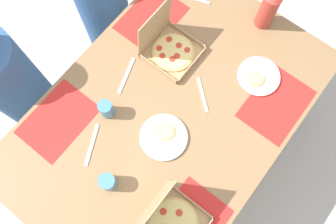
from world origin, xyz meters
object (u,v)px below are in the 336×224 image
Objects in this scene: pizza_box_corner_right at (169,220)px; diner_right_seat at (102,3)px; plate_middle at (258,77)px; diner_left_seat at (17,88)px; cup_red at (107,181)px; cup_dark at (106,109)px; plate_far_left at (164,137)px; pizza_box_corner_left at (169,47)px; soda_bottle at (269,8)px.

diner_right_seat reaches higher than pizza_box_corner_right.
plate_middle is 0.19× the size of diner_left_seat.
cup_red is at bearing -95.26° from diner_left_seat.
diner_left_seat is at bearing 107.54° from cup_dark.
cup_red is 0.09× the size of diner_right_seat.
plate_far_left is 0.34m from cup_red.
diner_left_seat reaches higher than pizza_box_corner_right.
pizza_box_corner_right is 0.59m from cup_dark.
plate_far_left and plate_middle have the same top height.
plate_far_left is 2.34× the size of cup_red.
plate_far_left is at bearing -145.23° from pizza_box_corner_left.
cup_red is (-0.04, 0.32, 0.00)m from pizza_box_corner_right.
diner_right_seat is (0.74, 0.00, -0.02)m from diner_left_seat.
cup_dark is 0.66m from diner_left_seat.
diner_left_seat is (-1.08, 0.90, -0.34)m from soda_bottle.
plate_far_left is at bearing -76.46° from cup_dark.
pizza_box_corner_right is 0.39m from plate_far_left.
diner_left_seat is at bearing 88.26° from pizza_box_corner_right.
cup_red is (-0.33, 0.07, 0.04)m from plate_far_left.
plate_middle is 1.35m from diner_left_seat.
cup_red is at bearing 168.53° from plate_far_left.
pizza_box_corner_right is 1.16m from diner_left_seat.
pizza_box_corner_right is at bearing -142.17° from pizza_box_corner_left.
cup_dark is at bearing 176.28° from pizza_box_corner_left.
soda_bottle is at bearing 29.36° from plate_middle.
plate_far_left is 0.20× the size of diner_left_seat.
cup_dark is at bearing 41.73° from cup_red.
soda_bottle reaches higher than plate_far_left.
diner_left_seat reaches higher than soda_bottle.
plate_middle is 0.78m from cup_dark.
pizza_box_corner_left is 2.88× the size of cup_red.
diner_left_seat reaches higher than plate_far_left.
plate_far_left is at bearing -73.80° from diner_left_seat.
diner_left_seat is (-0.25, 0.87, -0.22)m from plate_far_left.
plate_middle is (0.55, -0.19, 0.00)m from plate_far_left.
plate_far_left is at bearing -11.47° from cup_red.
pizza_box_corner_right is at bearing -82.89° from cup_red.
diner_right_seat reaches higher than soda_bottle.
diner_right_seat is at bearing 55.73° from pizza_box_corner_right.
diner_left_seat is at bearing 180.00° from diner_right_seat.
diner_left_seat is (-0.18, 0.58, -0.26)m from cup_dark.
plate_far_left is at bearing 178.21° from soda_bottle.
cup_dark is (-0.45, 0.03, 0.01)m from pizza_box_corner_left.
diner_right_seat reaches higher than pizza_box_corner_left.
diner_left_seat is 1.04× the size of diner_right_seat.
plate_middle is 2.05× the size of cup_dark.
plate_middle is at bearing -52.99° from diner_left_seat.
soda_bottle is at bearing -39.70° from diner_left_seat.
diner_right_seat is at bearing 44.92° from cup_red.
pizza_box_corner_left is 0.54m from soda_bottle.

